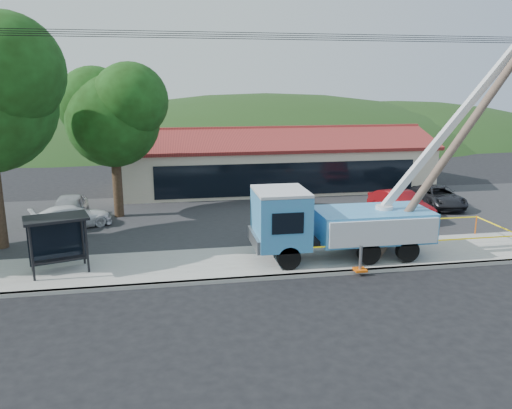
{
  "coord_description": "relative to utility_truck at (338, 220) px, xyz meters",
  "views": [
    {
      "loc": [
        -3.93,
        -16.54,
        7.77
      ],
      "look_at": [
        -0.17,
        5.0,
        2.44
      ],
      "focal_mm": 35.0,
      "sensor_mm": 36.0,
      "label": 1
    }
  ],
  "objects": [
    {
      "name": "car_dark",
      "position": [
        9.57,
        8.15,
        -1.89
      ],
      "size": [
        2.54,
        4.84,
        1.3
      ],
      "primitive_type": "imported",
      "rotation": [
        0.0,
        0.0,
        -0.08
      ],
      "color": "black",
      "rests_on": "ground"
    },
    {
      "name": "car_silver",
      "position": [
        -12.93,
        8.1,
        -1.89
      ],
      "size": [
        2.01,
        4.65,
        1.56
      ],
      "primitive_type": "imported",
      "rotation": [
        0.0,
        0.0,
        0.04
      ],
      "color": "#A3A5AA",
      "rests_on": "ground"
    },
    {
      "name": "hill_east",
      "position": [
        26.69,
        51.17,
        -1.89
      ],
      "size": [
        72.8,
        52.0,
        26.0
      ],
      "primitive_type": "ellipsoid",
      "color": "#213C15",
      "rests_on": "ground"
    },
    {
      "name": "bus_shelter",
      "position": [
        -11.94,
        0.37,
        -0.01
      ],
      "size": [
        2.79,
        2.15,
        2.37
      ],
      "rotation": [
        0.0,
        0.0,
        0.29
      ],
      "color": "black",
      "rests_on": "ground"
    },
    {
      "name": "car_red",
      "position": [
        5.97,
        6.04,
        -1.89
      ],
      "size": [
        2.44,
        4.9,
        1.54
      ],
      "primitive_type": "imported",
      "rotation": [
        0.0,
        0.0,
        0.18
      ],
      "color": "maroon",
      "rests_on": "ground"
    },
    {
      "name": "tree_lot",
      "position": [
        -10.31,
        9.17,
        4.32
      ],
      "size": [
        6.3,
        5.6,
        8.94
      ],
      "color": "#332316",
      "rests_on": "ground"
    },
    {
      "name": "parking_lot",
      "position": [
        -3.31,
        8.17,
        -1.84
      ],
      "size": [
        60.0,
        12.0,
        0.1
      ],
      "primitive_type": "cube",
      "color": "#28282B",
      "rests_on": "ground"
    },
    {
      "name": "ground",
      "position": [
        -3.31,
        -3.83,
        -1.89
      ],
      "size": [
        120.0,
        120.0,
        0.0
      ],
      "primitive_type": "plane",
      "color": "black",
      "rests_on": "ground"
    },
    {
      "name": "curb",
      "position": [
        -3.31,
        -1.73,
        -1.81
      ],
      "size": [
        60.0,
        0.25,
        0.15
      ],
      "primitive_type": "cube",
      "color": "gray",
      "rests_on": "ground"
    },
    {
      "name": "strip_mall",
      "position": [
        0.69,
        16.15,
        -0.01
      ],
      "size": [
        22.5,
        8.53,
        4.67
      ],
      "color": "beige",
      "rests_on": "ground"
    },
    {
      "name": "hill_west",
      "position": [
        -18.31,
        51.17,
        -1.89
      ],
      "size": [
        78.4,
        56.0,
        28.0
      ],
      "primitive_type": "ellipsoid",
      "color": "#213C15",
      "rests_on": "ground"
    },
    {
      "name": "hill_center",
      "position": [
        6.69,
        51.17,
        -1.89
      ],
      "size": [
        89.6,
        64.0,
        32.0
      ],
      "primitive_type": "ellipsoid",
      "color": "#213C15",
      "rests_on": "ground"
    },
    {
      "name": "utility_truck",
      "position": [
        0.0,
        0.0,
        0.0
      ],
      "size": [
        12.37,
        4.26,
        9.92
      ],
      "color": "black",
      "rests_on": "ground"
    },
    {
      "name": "car_white",
      "position": [
        -12.62,
        7.14,
        -1.89
      ],
      "size": [
        4.53,
        3.12,
        1.22
      ],
      "primitive_type": "imported",
      "rotation": [
        0.0,
        0.0,
        1.94
      ],
      "color": "white",
      "rests_on": "ground"
    },
    {
      "name": "caution_tape",
      "position": [
        2.91,
        0.44,
        -1.01
      ],
      "size": [
        10.72,
        3.38,
        0.98
      ],
      "color": "#EB5B0C",
      "rests_on": "ground"
    },
    {
      "name": "leaning_pole",
      "position": [
        5.25,
        -0.5,
        3.57
      ],
      "size": [
        6.82,
        2.0,
        9.86
      ],
      "color": "brown",
      "rests_on": "ground"
    },
    {
      "name": "sidewalk",
      "position": [
        -3.31,
        0.17,
        -1.81
      ],
      "size": [
        60.0,
        4.0,
        0.15
      ],
      "primitive_type": "cube",
      "color": "gray",
      "rests_on": "ground"
    }
  ]
}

